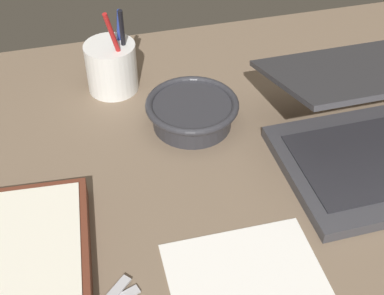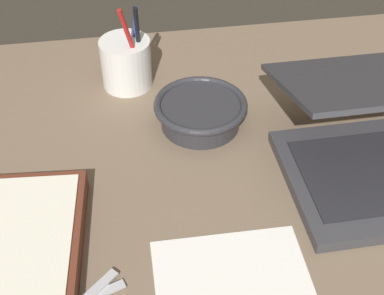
% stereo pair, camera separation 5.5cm
% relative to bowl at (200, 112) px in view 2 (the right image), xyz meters
% --- Properties ---
extents(desk_top, '(1.40, 1.00, 0.02)m').
position_rel_bowl_xyz_m(desk_top, '(-0.01, -0.19, -0.04)').
color(desk_top, '#75604C').
rests_on(desk_top, ground).
extents(bowl, '(0.15, 0.15, 0.05)m').
position_rel_bowl_xyz_m(bowl, '(0.00, 0.00, 0.00)').
color(bowl, '#2D2D33').
rests_on(bowl, desk_top).
extents(pen_cup, '(0.09, 0.09, 0.17)m').
position_rel_bowl_xyz_m(pen_cup, '(-0.11, 0.14, 0.02)').
color(pen_cup, white).
rests_on(pen_cup, desk_top).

